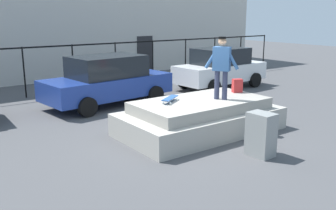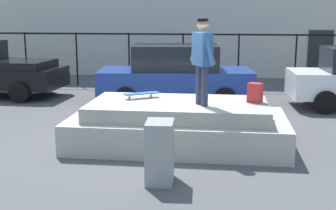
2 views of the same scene
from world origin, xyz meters
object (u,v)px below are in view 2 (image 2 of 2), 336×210
at_px(skateboard, 142,94).
at_px(car_blue_sedan_mid, 175,74).
at_px(utility_box, 160,152).
at_px(skateboarder, 202,56).
at_px(backpack, 255,93).

relative_size(skateboard, car_blue_sedan_mid, 0.16).
bearing_deg(utility_box, skateboard, 103.70).
distance_m(skateboard, car_blue_sedan_mid, 4.15).
bearing_deg(skateboard, utility_box, -73.26).
xyz_separation_m(skateboard, car_blue_sedan_mid, (0.27, 4.14, -0.12)).
height_order(skateboarder, utility_box, skateboarder).
height_order(car_blue_sedan_mid, utility_box, car_blue_sedan_mid).
xyz_separation_m(skateboarder, car_blue_sedan_mid, (-1.04, 4.69, -1.00)).
bearing_deg(backpack, skateboard, 20.39).
bearing_deg(utility_box, car_blue_sedan_mid, 91.07).
relative_size(backpack, car_blue_sedan_mid, 0.08).
bearing_deg(backpack, skateboarder, 44.63).
bearing_deg(car_blue_sedan_mid, utility_box, -85.89).
distance_m(skateboard, backpack, 2.39).
bearing_deg(skateboarder, car_blue_sedan_mid, 102.54).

